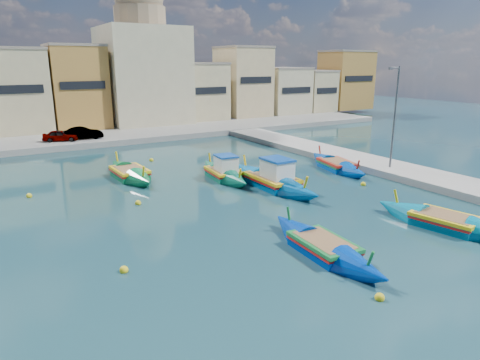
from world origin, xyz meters
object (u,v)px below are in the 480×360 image
object	(u,v)px
luzzu_blue_cabin	(224,174)
church_block	(143,61)
luzzu_cyan_mid	(337,166)
luzzu_blue_south	(323,248)
quay_street_lamp	(394,117)
luzzu_green	(130,174)
luzzu_cyan_south	(445,223)
luzzu_turquoise_cabin	(272,181)

from	to	relation	value
luzzu_blue_cabin	church_block	bearing A→B (deg)	81.87
luzzu_cyan_mid	luzzu_blue_south	xyz separation A→B (m)	(-11.60, -11.30, -0.01)
church_block	luzzu_cyan_mid	bearing A→B (deg)	-80.80
quay_street_lamp	luzzu_green	size ratio (longest dim) A/B	0.99
church_block	luzzu_cyan_south	world-z (taller)	church_block
luzzu_blue_south	luzzu_cyan_south	world-z (taller)	luzzu_cyan_south
luzzu_cyan_mid	luzzu_blue_cabin	bearing A→B (deg)	165.80
luzzu_turquoise_cabin	luzzu_green	bearing A→B (deg)	135.77
quay_street_lamp	luzzu_blue_cabin	xyz separation A→B (m)	(-11.53, 5.43, -4.00)
luzzu_turquoise_cabin	luzzu_blue_south	distance (m)	10.76
luzzu_cyan_mid	luzzu_blue_south	world-z (taller)	luzzu_cyan_mid
luzzu_blue_cabin	luzzu_cyan_mid	xyz separation A→B (m)	(9.08, -2.30, -0.08)
luzzu_turquoise_cabin	luzzu_green	size ratio (longest dim) A/B	1.23
luzzu_blue_south	luzzu_cyan_south	xyz separation A→B (m)	(7.49, -0.94, 0.02)
quay_street_lamp	luzzu_cyan_mid	distance (m)	5.70
church_block	luzzu_blue_cabin	world-z (taller)	church_block
luzzu_green	luzzu_cyan_south	xyz separation A→B (m)	(10.88, -18.27, -0.01)
luzzu_blue_south	luzzu_cyan_south	distance (m)	7.54
luzzu_turquoise_cabin	luzzu_blue_south	bearing A→B (deg)	-113.29
church_block	luzzu_green	size ratio (longest dim) A/B	2.36
luzzu_blue_cabin	luzzu_cyan_south	distance (m)	15.37
church_block	luzzu_cyan_mid	world-z (taller)	church_block
luzzu_cyan_mid	quay_street_lamp	bearing A→B (deg)	-52.03
luzzu_blue_cabin	luzzu_cyan_south	bearing A→B (deg)	-71.15
quay_street_lamp	luzzu_cyan_south	distance (m)	11.95
quay_street_lamp	luzzu_green	xyz separation A→B (m)	(-17.44, 9.15, -4.06)
luzzu_green	luzzu_blue_south	xyz separation A→B (m)	(3.39, -17.33, -0.03)
luzzu_blue_cabin	luzzu_blue_south	world-z (taller)	luzzu_blue_cabin
luzzu_blue_cabin	luzzu_cyan_south	size ratio (longest dim) A/B	0.98
church_block	quay_street_lamp	bearing A→B (deg)	-77.65
church_block	luzzu_blue_south	xyz separation A→B (m)	(-6.60, -42.17, -8.17)
church_block	luzzu_turquoise_cabin	world-z (taller)	church_block
church_block	luzzu_cyan_south	xyz separation A→B (m)	(0.88, -43.12, -8.15)
luzzu_green	luzzu_cyan_south	distance (m)	21.26
church_block	luzzu_cyan_mid	size ratio (longest dim) A/B	2.27
luzzu_blue_south	luzzu_cyan_mid	bearing A→B (deg)	44.25
luzzu_turquoise_cabin	luzzu_blue_cabin	world-z (taller)	luzzu_turquoise_cabin
luzzu_turquoise_cabin	luzzu_blue_cabin	size ratio (longest dim) A/B	1.26
luzzu_cyan_mid	luzzu_green	world-z (taller)	luzzu_green
quay_street_lamp	luzzu_cyan_mid	bearing A→B (deg)	127.97
luzzu_turquoise_cabin	luzzu_green	world-z (taller)	luzzu_turquoise_cabin
luzzu_turquoise_cabin	luzzu_blue_south	xyz separation A→B (m)	(-4.25, -9.88, -0.15)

